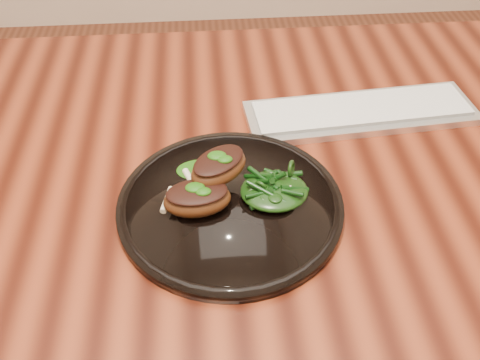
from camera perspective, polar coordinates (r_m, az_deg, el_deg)
name	(u,v)px	position (r m, az deg, el deg)	size (l,w,h in m)	color
desk	(258,182)	(0.93, 1.94, -0.19)	(1.60, 0.80, 0.75)	#340E06
plate	(230,205)	(0.75, -1.04, -2.70)	(0.32, 0.32, 0.02)	black
lamb_chop_front	(197,198)	(0.73, -4.64, -1.94)	(0.10, 0.07, 0.04)	#48220D
lamb_chop_back	(218,166)	(0.74, -2.34, 1.46)	(0.11, 0.10, 0.04)	#48220D
herb_smear	(201,170)	(0.80, -4.23, 1.12)	(0.07, 0.05, 0.00)	#0F4006
greens_heap	(274,188)	(0.75, 3.69, -0.82)	(0.10, 0.09, 0.04)	black
keyboard	(361,112)	(0.95, 12.79, 7.10)	(0.40, 0.15, 0.02)	silver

